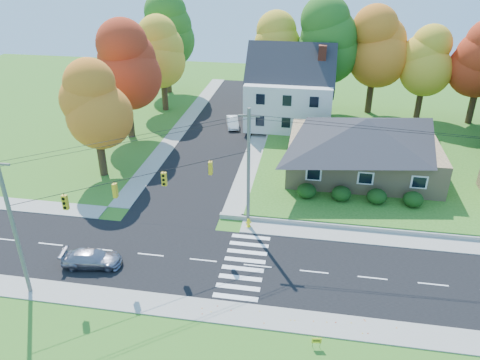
# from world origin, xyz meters

# --- Properties ---
(ground) EXTENTS (120.00, 120.00, 0.00)m
(ground) POSITION_xyz_m (0.00, 0.00, 0.00)
(ground) COLOR #3D7923
(road_main) EXTENTS (90.00, 8.00, 0.02)m
(road_main) POSITION_xyz_m (0.00, 0.00, 0.01)
(road_main) COLOR black
(road_main) RESTS_ON ground
(road_cross) EXTENTS (8.00, 44.00, 0.02)m
(road_cross) POSITION_xyz_m (-8.00, 26.00, 0.01)
(road_cross) COLOR black
(road_cross) RESTS_ON ground
(sidewalk_north) EXTENTS (90.00, 2.00, 0.08)m
(sidewalk_north) POSITION_xyz_m (0.00, 5.00, 0.04)
(sidewalk_north) COLOR #9C9A90
(sidewalk_north) RESTS_ON ground
(sidewalk_south) EXTENTS (90.00, 2.00, 0.08)m
(sidewalk_south) POSITION_xyz_m (0.00, -5.00, 0.04)
(sidewalk_south) COLOR #9C9A90
(sidewalk_south) RESTS_ON ground
(lawn) EXTENTS (30.00, 30.00, 0.50)m
(lawn) POSITION_xyz_m (13.00, 21.00, 0.25)
(lawn) COLOR #3D7923
(lawn) RESTS_ON ground
(ranch_house) EXTENTS (14.60, 10.60, 5.40)m
(ranch_house) POSITION_xyz_m (8.00, 16.00, 3.27)
(ranch_house) COLOR tan
(ranch_house) RESTS_ON lawn
(colonial_house) EXTENTS (10.40, 8.40, 9.60)m
(colonial_house) POSITION_xyz_m (0.04, 28.00, 4.58)
(colonial_house) COLOR silver
(colonial_house) RESTS_ON lawn
(hedge_row) EXTENTS (10.70, 1.70, 1.27)m
(hedge_row) POSITION_xyz_m (7.50, 9.80, 1.14)
(hedge_row) COLOR #163A10
(hedge_row) RESTS_ON lawn
(traffic_infrastructure) EXTENTS (38.10, 10.66, 10.00)m
(traffic_infrastructure) POSITION_xyz_m (-0.15, 1.35, 5.15)
(traffic_infrastructure) COLOR #666059
(traffic_infrastructure) RESTS_ON ground
(tree_lot_0) EXTENTS (6.72, 6.72, 12.51)m
(tree_lot_0) POSITION_xyz_m (-2.00, 34.00, 8.31)
(tree_lot_0) COLOR #3F2A19
(tree_lot_0) RESTS_ON lawn
(tree_lot_1) EXTENTS (7.84, 7.84, 14.60)m
(tree_lot_1) POSITION_xyz_m (4.00, 33.00, 9.61)
(tree_lot_1) COLOR #3F2A19
(tree_lot_1) RESTS_ON lawn
(tree_lot_2) EXTENTS (7.28, 7.28, 13.56)m
(tree_lot_2) POSITION_xyz_m (10.00, 34.00, 8.96)
(tree_lot_2) COLOR #3F2A19
(tree_lot_2) RESTS_ON lawn
(tree_lot_3) EXTENTS (6.16, 6.16, 11.47)m
(tree_lot_3) POSITION_xyz_m (16.00, 33.00, 7.65)
(tree_lot_3) COLOR #3F2A19
(tree_lot_3) RESTS_ON lawn
(tree_west_0) EXTENTS (6.16, 6.16, 11.47)m
(tree_west_0) POSITION_xyz_m (-17.00, 12.00, 7.15)
(tree_west_0) COLOR #3F2A19
(tree_west_0) RESTS_ON ground
(tree_west_1) EXTENTS (7.28, 7.28, 13.56)m
(tree_west_1) POSITION_xyz_m (-18.00, 22.00, 8.46)
(tree_west_1) COLOR #3F2A19
(tree_west_1) RESTS_ON ground
(tree_west_2) EXTENTS (6.72, 6.72, 12.51)m
(tree_west_2) POSITION_xyz_m (-17.00, 32.00, 7.81)
(tree_west_2) COLOR #3F2A19
(tree_west_2) RESTS_ON ground
(tree_west_3) EXTENTS (7.84, 7.84, 14.60)m
(tree_west_3) POSITION_xyz_m (-19.00, 40.00, 9.11)
(tree_west_3) COLOR #3F2A19
(tree_west_3) RESTS_ON ground
(silver_sedan) EXTENTS (4.43, 2.30, 1.23)m
(silver_sedan) POSITION_xyz_m (-11.64, -1.90, 0.63)
(silver_sedan) COLOR gray
(silver_sedan) RESTS_ON road_main
(white_car) EXTENTS (2.23, 3.97, 1.24)m
(white_car) POSITION_xyz_m (-6.78, 27.01, 0.64)
(white_car) COLOR white
(white_car) RESTS_ON road_cross
(fire_hydrant) EXTENTS (0.47, 0.36, 0.82)m
(fire_hydrant) POSITION_xyz_m (-1.41, 4.90, 0.39)
(fire_hydrant) COLOR yellow
(fire_hydrant) RESTS_ON ground
(yard_sign) EXTENTS (0.57, 0.11, 0.72)m
(yard_sign) POSITION_xyz_m (4.30, -6.85, 0.51)
(yard_sign) COLOR black
(yard_sign) RESTS_ON ground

